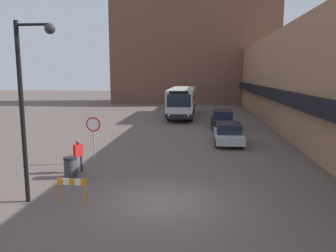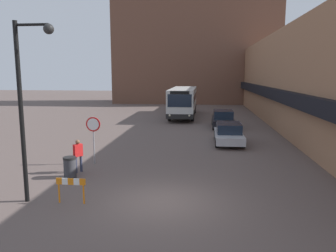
{
  "view_description": "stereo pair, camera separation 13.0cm",
  "coord_description": "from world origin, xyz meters",
  "px_view_note": "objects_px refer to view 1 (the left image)",
  "views": [
    {
      "loc": [
        1.35,
        -11.5,
        4.68
      ],
      "look_at": [
        -0.56,
        7.12,
        1.71
      ],
      "focal_mm": 35.0,
      "sensor_mm": 36.0,
      "label": 1
    },
    {
      "loc": [
        1.48,
        -11.49,
        4.68
      ],
      "look_at": [
        -0.56,
        7.12,
        1.71
      ],
      "focal_mm": 35.0,
      "sensor_mm": 36.0,
      "label": 2
    }
  ],
  "objects_px": {
    "city_bus": "(182,101)",
    "pedestrian": "(78,153)",
    "trash_bin": "(70,167)",
    "parked_car_front": "(228,133)",
    "construction_barricade": "(72,186)",
    "parked_car_middle": "(222,119)",
    "stop_sign": "(93,130)",
    "street_lamp": "(28,93)"
  },
  "relations": [
    {
      "from": "city_bus",
      "to": "pedestrian",
      "type": "height_order",
      "value": "city_bus"
    },
    {
      "from": "trash_bin",
      "to": "parked_car_front",
      "type": "bearing_deg",
      "value": 46.99
    },
    {
      "from": "pedestrian",
      "to": "construction_barricade",
      "type": "height_order",
      "value": "pedestrian"
    },
    {
      "from": "parked_car_middle",
      "to": "trash_bin",
      "type": "relative_size",
      "value": 4.63
    },
    {
      "from": "city_bus",
      "to": "stop_sign",
      "type": "xyz_separation_m",
      "value": [
        -3.45,
        -19.82,
        0.07
      ]
    },
    {
      "from": "city_bus",
      "to": "parked_car_middle",
      "type": "bearing_deg",
      "value": -60.64
    },
    {
      "from": "city_bus",
      "to": "parked_car_front",
      "type": "bearing_deg",
      "value": -74.0
    },
    {
      "from": "construction_barricade",
      "to": "trash_bin",
      "type": "bearing_deg",
      "value": 113.62
    },
    {
      "from": "parked_car_middle",
      "to": "street_lamp",
      "type": "relative_size",
      "value": 0.68
    },
    {
      "from": "city_bus",
      "to": "trash_bin",
      "type": "relative_size",
      "value": 11.96
    },
    {
      "from": "city_bus",
      "to": "parked_car_middle",
      "type": "distance_m",
      "value": 8.17
    },
    {
      "from": "parked_car_front",
      "to": "street_lamp",
      "type": "height_order",
      "value": "street_lamp"
    },
    {
      "from": "street_lamp",
      "to": "construction_barricade",
      "type": "xyz_separation_m",
      "value": [
        1.44,
        0.0,
        -3.35
      ]
    },
    {
      "from": "parked_car_middle",
      "to": "trash_bin",
      "type": "bearing_deg",
      "value": -117.18
    },
    {
      "from": "trash_bin",
      "to": "construction_barricade",
      "type": "distance_m",
      "value": 3.21
    },
    {
      "from": "parked_car_front",
      "to": "parked_car_middle",
      "type": "xyz_separation_m",
      "value": [
        0.0,
        6.8,
        0.05
      ]
    },
    {
      "from": "city_bus",
      "to": "stop_sign",
      "type": "distance_m",
      "value": 20.12
    },
    {
      "from": "parked_car_front",
      "to": "stop_sign",
      "type": "height_order",
      "value": "stop_sign"
    },
    {
      "from": "parked_car_front",
      "to": "trash_bin",
      "type": "height_order",
      "value": "parked_car_front"
    },
    {
      "from": "stop_sign",
      "to": "street_lamp",
      "type": "xyz_separation_m",
      "value": [
        -0.51,
        -5.3,
        2.21
      ]
    },
    {
      "from": "parked_car_front",
      "to": "pedestrian",
      "type": "xyz_separation_m",
      "value": [
        -7.67,
        -7.54,
        0.26
      ]
    },
    {
      "from": "construction_barricade",
      "to": "parked_car_front",
      "type": "bearing_deg",
      "value": 60.07
    },
    {
      "from": "trash_bin",
      "to": "construction_barricade",
      "type": "xyz_separation_m",
      "value": [
        1.28,
        -2.93,
        0.19
      ]
    },
    {
      "from": "pedestrian",
      "to": "stop_sign",
      "type": "bearing_deg",
      "value": 28.88
    },
    {
      "from": "pedestrian",
      "to": "construction_barricade",
      "type": "xyz_separation_m",
      "value": [
        1.18,
        -3.72,
        -0.29
      ]
    },
    {
      "from": "parked_car_middle",
      "to": "construction_barricade",
      "type": "bearing_deg",
      "value": -109.75
    },
    {
      "from": "city_bus",
      "to": "street_lamp",
      "type": "xyz_separation_m",
      "value": [
        -3.95,
        -25.13,
        2.28
      ]
    },
    {
      "from": "city_bus",
      "to": "construction_barricade",
      "type": "height_order",
      "value": "city_bus"
    },
    {
      "from": "city_bus",
      "to": "stop_sign",
      "type": "bearing_deg",
      "value": -99.87
    },
    {
      "from": "parked_car_front",
      "to": "trash_bin",
      "type": "xyz_separation_m",
      "value": [
        -7.77,
        -8.33,
        -0.22
      ]
    },
    {
      "from": "parked_car_middle",
      "to": "stop_sign",
      "type": "relative_size",
      "value": 1.77
    },
    {
      "from": "stop_sign",
      "to": "pedestrian",
      "type": "bearing_deg",
      "value": -98.79
    },
    {
      "from": "stop_sign",
      "to": "construction_barricade",
      "type": "distance_m",
      "value": 5.5
    },
    {
      "from": "stop_sign",
      "to": "trash_bin",
      "type": "distance_m",
      "value": 2.74
    },
    {
      "from": "stop_sign",
      "to": "pedestrian",
      "type": "height_order",
      "value": "stop_sign"
    },
    {
      "from": "stop_sign",
      "to": "construction_barricade",
      "type": "height_order",
      "value": "stop_sign"
    },
    {
      "from": "city_bus",
      "to": "parked_car_front",
      "type": "relative_size",
      "value": 2.61
    },
    {
      "from": "parked_car_middle",
      "to": "trash_bin",
      "type": "xyz_separation_m",
      "value": [
        -7.77,
        -15.13,
        -0.27
      ]
    },
    {
      "from": "parked_car_front",
      "to": "parked_car_middle",
      "type": "relative_size",
      "value": 0.99
    },
    {
      "from": "parked_car_front",
      "to": "construction_barricade",
      "type": "distance_m",
      "value": 12.99
    },
    {
      "from": "street_lamp",
      "to": "trash_bin",
      "type": "height_order",
      "value": "street_lamp"
    },
    {
      "from": "parked_car_front",
      "to": "pedestrian",
      "type": "distance_m",
      "value": 10.75
    }
  ]
}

